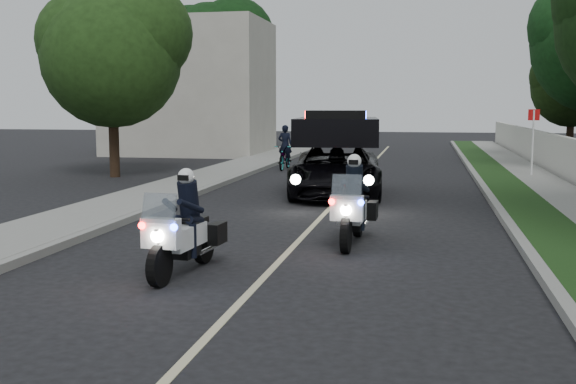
{
  "coord_description": "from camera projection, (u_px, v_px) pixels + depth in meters",
  "views": [
    {
      "loc": [
        2.34,
        -9.15,
        2.56
      ],
      "look_at": [
        -0.11,
        3.07,
        1.0
      ],
      "focal_mm": 42.91,
      "sensor_mm": 36.0,
      "label": 1
    }
  ],
  "objects": [
    {
      "name": "ground",
      "position": [
        253.0,
        289.0,
        9.67
      ],
      "size": [
        120.0,
        120.0,
        0.0
      ],
      "primitive_type": "plane",
      "color": "black",
      "rests_on": "ground"
    },
    {
      "name": "curb_right",
      "position": [
        491.0,
        198.0,
        18.59
      ],
      "size": [
        0.2,
        60.0,
        0.15
      ],
      "primitive_type": "cube",
      "color": "gray",
      "rests_on": "ground"
    },
    {
      "name": "grass_verge",
      "position": [
        518.0,
        199.0,
        18.45
      ],
      "size": [
        1.2,
        60.0,
        0.16
      ],
      "primitive_type": "cube",
      "color": "#193814",
      "rests_on": "ground"
    },
    {
      "name": "sidewalk_right",
      "position": [
        569.0,
        200.0,
        18.2
      ],
      "size": [
        1.4,
        60.0,
        0.16
      ],
      "primitive_type": "cube",
      "color": "gray",
      "rests_on": "ground"
    },
    {
      "name": "curb_left",
      "position": [
        201.0,
        191.0,
        20.19
      ],
      "size": [
        0.2,
        60.0,
        0.15
      ],
      "primitive_type": "cube",
      "color": "gray",
      "rests_on": "ground"
    },
    {
      "name": "sidewalk_left",
      "position": [
        166.0,
        190.0,
        20.41
      ],
      "size": [
        2.0,
        60.0,
        0.16
      ],
      "primitive_type": "cube",
      "color": "gray",
      "rests_on": "ground"
    },
    {
      "name": "building_far",
      "position": [
        191.0,
        88.0,
        36.48
      ],
      "size": [
        8.0,
        6.0,
        7.0
      ],
      "primitive_type": "cube",
      "color": "#A8A396",
      "rests_on": "ground"
    },
    {
      "name": "lane_marking",
      "position": [
        340.0,
        197.0,
        19.4
      ],
      "size": [
        0.12,
        50.0,
        0.01
      ],
      "primitive_type": "cube",
      "color": "#BFB78C",
      "rests_on": "ground"
    },
    {
      "name": "police_moto_left",
      "position": [
        184.0,
        274.0,
        10.57
      ],
      "size": [
        0.83,
        1.96,
        1.62
      ],
      "primitive_type": null,
      "rotation": [
        0.0,
        0.0,
        -0.09
      ],
      "color": "white",
      "rests_on": "ground"
    },
    {
      "name": "police_moto_right",
      "position": [
        352.0,
        244.0,
        12.85
      ],
      "size": [
        0.75,
        2.0,
        1.68
      ],
      "primitive_type": null,
      "rotation": [
        0.0,
        0.0,
        -0.03
      ],
      "color": "silver",
      "rests_on": "ground"
    },
    {
      "name": "police_suv",
      "position": [
        336.0,
        195.0,
        19.83
      ],
      "size": [
        3.01,
        5.6,
        2.62
      ],
      "primitive_type": "imported",
      "rotation": [
        0.0,
        0.0,
        0.1
      ],
      "color": "black",
      "rests_on": "ground"
    },
    {
      "name": "bicycle",
      "position": [
        285.0,
        170.0,
        27.79
      ],
      "size": [
        0.66,
        1.88,
        0.98
      ],
      "primitive_type": "imported",
      "rotation": [
        0.0,
        0.0,
        0.0
      ],
      "color": "black",
      "rests_on": "ground"
    },
    {
      "name": "cyclist",
      "position": [
        285.0,
        170.0,
        27.79
      ],
      "size": [
        0.62,
        0.46,
        1.61
      ],
      "primitive_type": "imported",
      "rotation": [
        0.0,
        0.0,
        3.02
      ],
      "color": "black",
      "rests_on": "ground"
    },
    {
      "name": "sign_post",
      "position": [
        531.0,
        179.0,
        24.19
      ],
      "size": [
        0.45,
        0.45,
        2.53
      ],
      "primitive_type": null,
      "rotation": [
        0.0,
        0.0,
        -0.14
      ],
      "color": "red",
      "rests_on": "ground"
    },
    {
      "name": "tree_right_e",
      "position": [
        569.0,
        156.0,
        35.24
      ],
      "size": [
        5.06,
        5.06,
        6.86
      ],
      "primitive_type": null,
      "rotation": [
        0.0,
        0.0,
        -0.27
      ],
      "color": "#1C3510",
      "rests_on": "ground"
    },
    {
      "name": "tree_left_near",
      "position": [
        115.0,
        177.0,
        24.95
      ],
      "size": [
        6.2,
        6.2,
        8.26
      ],
      "primitive_type": null,
      "rotation": [
        0.0,
        0.0,
        -0.3
      ],
      "color": "#224416",
      "rests_on": "ground"
    },
    {
      "name": "tree_left_far",
      "position": [
        214.0,
        150.0,
        40.25
      ],
      "size": [
        7.1,
        7.1,
        10.37
      ],
      "primitive_type": null,
      "rotation": [
        0.0,
        0.0,
        0.15
      ],
      "color": "black",
      "rests_on": "ground"
    }
  ]
}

